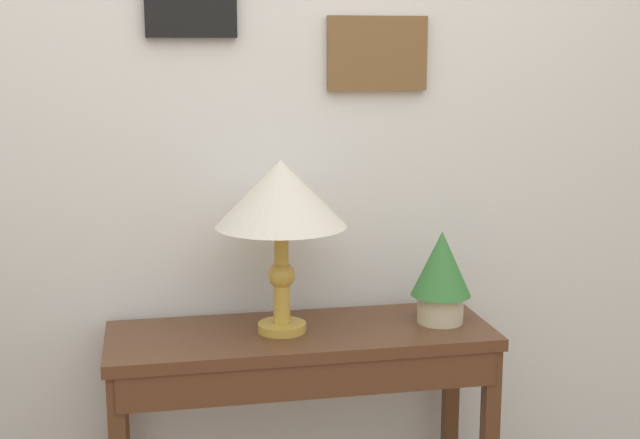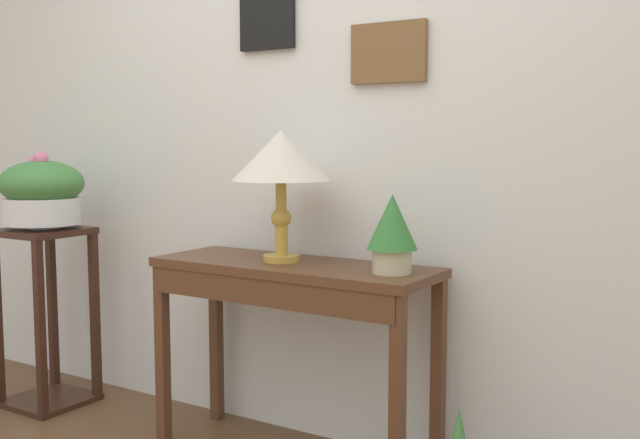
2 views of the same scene
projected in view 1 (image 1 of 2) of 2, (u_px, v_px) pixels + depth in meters
back_wall_with_art at (281, 107)px, 2.72m from camera, size 9.00×0.13×2.80m
console_table at (302, 372)px, 2.57m from camera, size 1.12×0.40×0.77m
table_lamp at (281, 199)px, 2.48m from camera, size 0.37×0.37×0.50m
potted_plant_on_console at (441, 273)px, 2.61m from camera, size 0.18×0.18×0.28m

